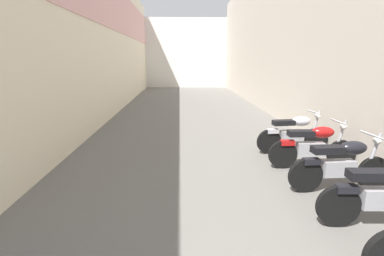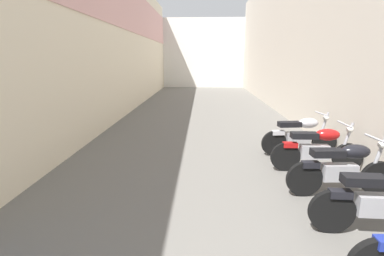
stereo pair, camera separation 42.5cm
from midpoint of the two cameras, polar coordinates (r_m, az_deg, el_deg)
ground_plane at (r=9.60m, az=-0.49°, el=-0.22°), size 41.04×41.04×0.00m
building_left at (r=11.72m, az=-18.50°, el=16.75°), size 0.45×25.04×6.09m
building_right at (r=11.95m, az=16.51°, el=17.32°), size 0.45×25.04×6.37m
building_far_end at (r=24.85m, az=-1.72°, el=14.42°), size 9.42×2.00×5.40m
motorcycle_fifth at (r=5.58m, az=25.39°, el=-6.35°), size 1.85×0.58×1.04m
motorcycle_sixth at (r=6.52m, az=21.00°, el=-3.18°), size 1.85×0.58×1.04m
motorcycle_seventh at (r=7.48m, az=17.83°, el=-0.87°), size 1.85×0.58×1.04m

